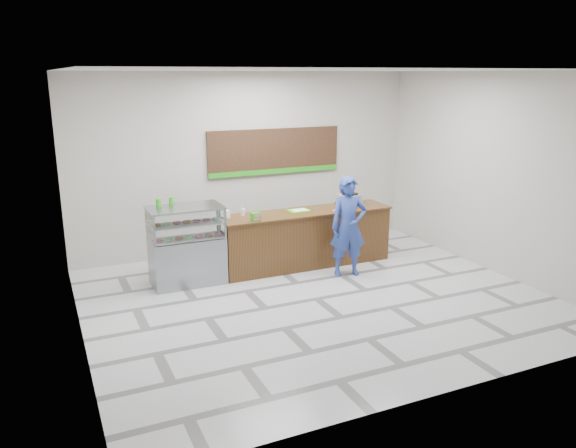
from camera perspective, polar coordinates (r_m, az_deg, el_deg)
name	(u,v)px	position (r m, az deg, el deg)	size (l,w,h in m)	color
floor	(317,299)	(8.97, 2.97, -7.61)	(7.00, 7.00, 0.00)	silver
back_wall	(249,163)	(11.16, -4.03, 6.23)	(7.00, 7.00, 0.00)	#BAB5AB
ceiling	(320,70)	(8.28, 3.30, 15.36)	(7.00, 7.00, 0.00)	silver
sales_counter	(305,238)	(10.34, 1.78, -1.46)	(3.26, 0.76, 1.03)	brown
display_case	(187,245)	(9.56, -10.26, -2.08)	(1.22, 0.72, 1.33)	gray
menu_board	(275,152)	(11.29, -1.34, 7.31)	(2.80, 0.06, 0.90)	black
cash_register	(348,198)	(10.76, 6.10, 2.66)	(0.45, 0.46, 0.34)	black
card_terminal	(352,205)	(10.65, 6.49, 1.90)	(0.07, 0.14, 0.04)	black
serving_tray	(299,211)	(10.20, 1.11, 1.37)	(0.38, 0.28, 0.02)	#51CF1B
napkin_box	(224,214)	(9.78, -6.52, 1.01)	(0.15, 0.15, 0.13)	white
straw_cup	(243,212)	(9.90, -4.61, 1.20)	(0.08, 0.08, 0.12)	silver
promo_box	(256,217)	(9.53, -3.30, 0.74)	(0.16, 0.11, 0.14)	green
donut_decal	(336,210)	(10.29, 4.94, 1.38)	(0.15, 0.15, 0.00)	#CE608B
green_cup_left	(158,203)	(9.47, -13.02, 2.12)	(0.09, 0.09, 0.13)	green
green_cup_right	(171,201)	(9.59, -11.77, 2.32)	(0.08, 0.08, 0.12)	green
customer	(348,227)	(9.81, 6.16, -0.26)	(0.64, 0.42, 1.75)	#2A4195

